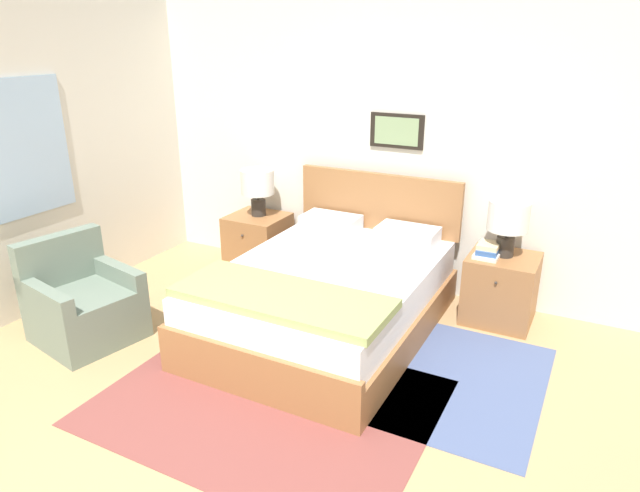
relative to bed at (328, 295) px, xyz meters
name	(u,v)px	position (x,y,z in m)	size (l,w,h in m)	color
wall_back	(406,149)	(0.20, 1.15, 1.00)	(7.60, 0.09, 2.60)	silver
wall_left	(48,155)	(-2.43, -0.50, 1.00)	(0.08, 5.60, 2.60)	silver
area_rug_main	(267,402)	(0.09, -1.07, -0.30)	(2.12, 1.63, 0.01)	brown
area_rug_bedside	(469,383)	(1.22, -0.24, -0.30)	(0.97, 1.49, 0.01)	#47567F
bed	(328,295)	(0.00, 0.00, 0.00)	(1.55, 2.16, 1.09)	#936038
armchair	(83,305)	(-1.65, -0.99, -0.03)	(0.83, 0.82, 0.80)	slate
nightstand_near_window	(258,243)	(-1.20, 0.81, -0.02)	(0.55, 0.54, 0.57)	#936038
nightstand_by_door	(500,289)	(1.20, 0.81, -0.02)	(0.55, 0.54, 0.57)	#936038
table_lamp_near_window	(258,185)	(-1.19, 0.83, 0.58)	(0.32, 0.32, 0.46)	#2D2823
table_lamp_by_door	(508,219)	(1.19, 0.83, 0.58)	(0.32, 0.32, 0.46)	#2D2823
book_thick_bottom	(488,254)	(1.07, 0.76, 0.28)	(0.20, 0.27, 0.03)	silver
book_hardcover_middle	(488,250)	(1.07, 0.76, 0.32)	(0.17, 0.24, 0.04)	#335693
book_novel_upper	(489,245)	(1.07, 0.76, 0.36)	(0.16, 0.20, 0.04)	beige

